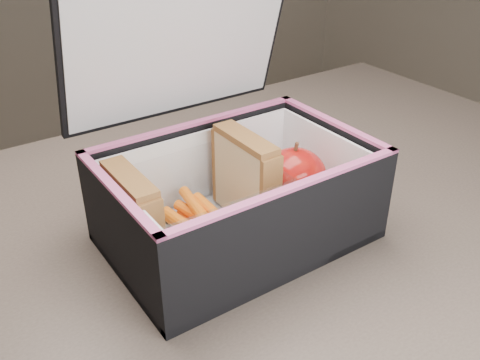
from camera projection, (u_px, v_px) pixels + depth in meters
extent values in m
cube|color=brown|center=(231.00, 271.00, 0.56)|extent=(1.20, 0.80, 0.03)
cube|color=#382D26|center=(344.00, 231.00, 1.27)|extent=(0.05, 0.05, 0.72)
cube|color=black|center=(178.00, 46.00, 0.58)|extent=(0.27, 0.05, 0.17)
cube|color=tan|center=(127.00, 222.00, 0.51)|extent=(0.01, 0.08, 0.09)
cube|color=#D66F7B|center=(134.00, 223.00, 0.51)|extent=(0.01, 0.08, 0.08)
cube|color=tan|center=(140.00, 218.00, 0.52)|extent=(0.01, 0.08, 0.09)
cube|color=brown|center=(129.00, 178.00, 0.49)|extent=(0.02, 0.08, 0.01)
cube|color=tan|center=(240.00, 182.00, 0.57)|extent=(0.01, 0.09, 0.09)
cube|color=#D66F7B|center=(245.00, 183.00, 0.58)|extent=(0.01, 0.08, 0.09)
cube|color=tan|center=(251.00, 178.00, 0.58)|extent=(0.01, 0.09, 0.09)
cube|color=brown|center=(246.00, 139.00, 0.55)|extent=(0.02, 0.09, 0.01)
cylinder|color=orange|center=(211.00, 232.00, 0.56)|extent=(0.01, 0.09, 0.01)
cylinder|color=orange|center=(207.00, 221.00, 0.56)|extent=(0.03, 0.09, 0.01)
cylinder|color=orange|center=(219.00, 217.00, 0.54)|extent=(0.01, 0.09, 0.01)
cylinder|color=orange|center=(201.00, 233.00, 0.56)|extent=(0.02, 0.09, 0.01)
cylinder|color=orange|center=(192.00, 230.00, 0.54)|extent=(0.02, 0.09, 0.01)
cylinder|color=orange|center=(200.00, 212.00, 0.55)|extent=(0.03, 0.09, 0.01)
cylinder|color=orange|center=(174.00, 221.00, 0.58)|extent=(0.03, 0.09, 0.01)
cube|color=white|center=(289.00, 206.00, 0.61)|extent=(0.09, 0.09, 0.01)
ellipsoid|color=maroon|center=(294.00, 177.00, 0.59)|extent=(0.08, 0.08, 0.07)
cylinder|color=#4E2E1B|center=(296.00, 147.00, 0.58)|extent=(0.00, 0.01, 0.01)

